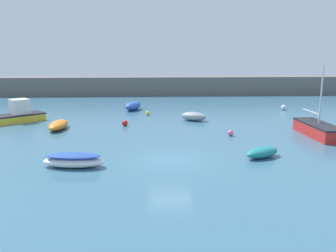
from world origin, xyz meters
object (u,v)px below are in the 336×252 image
Objects in this scene: fishing_dinghy_green at (194,116)px; dinghy_near_pier at (262,153)px; sailboat_twin_hulled at (318,129)px; mooring_buoy_yellow at (148,113)px; rowboat_blue_near at (133,106)px; mooring_buoy_pink at (230,133)px; mooring_buoy_white at (284,107)px; rowboat_with_red_cover at (73,160)px; rowboat_white_midwater at (58,125)px; mooring_buoy_red at (125,123)px; motorboat_with_cabin at (18,114)px.

fishing_dinghy_green is 11.98m from dinghy_near_pier.
mooring_buoy_yellow is (-12.40, 9.44, -0.30)m from sailboat_twin_hulled.
rowboat_blue_near reaches higher than mooring_buoy_pink.
sailboat_twin_hulled is at bearing -98.09° from mooring_buoy_white.
rowboat_white_midwater is at bearing -66.33° from rowboat_with_red_cover.
fishing_dinghy_green is 5.40× the size of mooring_buoy_red.
mooring_buoy_pink is at bearing 120.39° from motorboat_with_cabin.
rowboat_with_red_cover is 19.18m from rowboat_blue_near.
rowboat_white_midwater is at bearing -157.78° from mooring_buoy_white.
dinghy_near_pier is (10.59, 1.25, -0.06)m from rowboat_with_red_cover.
rowboat_with_red_cover reaches higher than rowboat_white_midwater.
sailboat_twin_hulled is at bearing -3.65° from mooring_buoy_pink.
mooring_buoy_white is at bearing 114.91° from rowboat_white_midwater.
sailboat_twin_hulled is at bearing -152.20° from rowboat_with_red_cover.
mooring_buoy_yellow is at bearing 133.78° from rowboat_white_midwater.
rowboat_with_red_cover is 16.41m from mooring_buoy_yellow.
rowboat_white_midwater is 1.33× the size of dinghy_near_pier.
rowboat_white_midwater is 5.27m from mooring_buoy_red.
sailboat_twin_hulled is 6.34m from mooring_buoy_pink.
dinghy_near_pier is at bearing -48.30° from mooring_buoy_red.
rowboat_white_midwater is 8.73× the size of mooring_buoy_yellow.
mooring_buoy_pink is at bearing 56.27° from rowboat_blue_near.
rowboat_white_midwater is 13.41m from mooring_buoy_pink.
rowboat_white_midwater is 6.94× the size of mooring_buoy_red.
rowboat_blue_near is 8.18m from mooring_buoy_red.
motorboat_with_cabin is at bearing -125.17° from rowboat_white_midwater.
sailboat_twin_hulled reaches higher than rowboat_white_midwater.
rowboat_white_midwater reaches higher than mooring_buoy_red.
mooring_buoy_yellow is 0.72× the size of mooring_buoy_white.
motorboat_with_cabin is 25.92m from mooring_buoy_white.
rowboat_with_red_cover is 8.95× the size of mooring_buoy_yellow.
rowboat_with_red_cover is 25.76m from mooring_buoy_white.
dinghy_near_pier is (2.66, -11.68, -0.08)m from fishing_dinghy_green.
fishing_dinghy_green is 10.53m from sailboat_twin_hulled.
dinghy_near_pier is (8.28, -17.79, -0.14)m from rowboat_blue_near.
rowboat_blue_near is 5.50× the size of mooring_buoy_white.
motorboat_with_cabin is (-9.71, -5.89, 0.20)m from rowboat_blue_near.
motorboat_with_cabin is at bearing 160.24° from mooring_buoy_pink.
motorboat_with_cabin is (-15.33, 0.22, 0.26)m from fishing_dinghy_green.
rowboat_blue_near is 3.47m from mooring_buoy_yellow.
fishing_dinghy_green reaches higher than rowboat_white_midwater.
rowboat_with_red_cover is at bearing -71.03° from sailboat_twin_hulled.
sailboat_twin_hulled is at bearing 13.46° from dinghy_near_pier.
sailboat_twin_hulled is at bearing -37.27° from mooring_buoy_yellow.
rowboat_blue_near is (5.45, 9.21, 0.11)m from rowboat_white_midwater.
mooring_buoy_white is (25.37, 5.31, -0.38)m from motorboat_with_cabin.
motorboat_with_cabin reaches higher than fishing_dinghy_green.
rowboat_with_red_cover reaches higher than mooring_buoy_pink.
mooring_buoy_red is at bearing 104.03° from rowboat_white_midwater.
rowboat_with_red_cover reaches higher than mooring_buoy_white.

